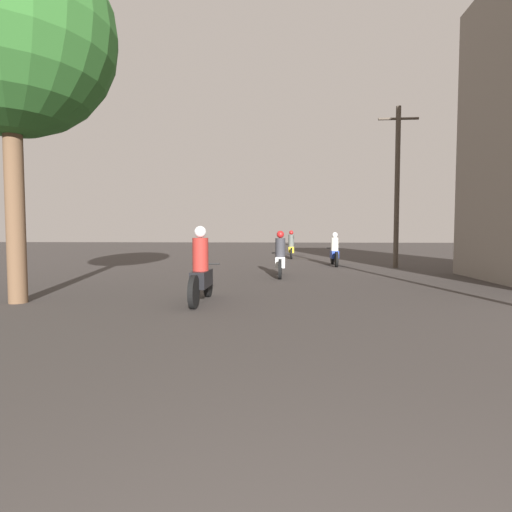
{
  "coord_description": "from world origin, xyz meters",
  "views": [
    {
      "loc": [
        -0.17,
        -0.62,
        1.43
      ],
      "look_at": [
        -1.46,
        17.34,
        0.39
      ],
      "focal_mm": 28.0,
      "sensor_mm": 36.0,
      "label": 1
    }
  ],
  "objects_px": {
    "street_tree": "(9,31)",
    "utility_pole_far": "(397,184)",
    "motorcycle_yellow": "(291,247)",
    "motorcycle_white": "(280,258)",
    "motorcycle_blue": "(334,252)",
    "motorcycle_black": "(201,272)"
  },
  "relations": [
    {
      "from": "motorcycle_yellow",
      "to": "utility_pole_far",
      "type": "relative_size",
      "value": 0.32
    },
    {
      "from": "motorcycle_yellow",
      "to": "motorcycle_black",
      "type": "bearing_deg",
      "value": -105.02
    },
    {
      "from": "motorcycle_white",
      "to": "motorcycle_yellow",
      "type": "xyz_separation_m",
      "value": [
        0.51,
        9.64,
        0.02
      ]
    },
    {
      "from": "motorcycle_yellow",
      "to": "utility_pole_far",
      "type": "bearing_deg",
      "value": -61.38
    },
    {
      "from": "motorcycle_blue",
      "to": "motorcycle_black",
      "type": "bearing_deg",
      "value": -103.35
    },
    {
      "from": "motorcycle_blue",
      "to": "motorcycle_yellow",
      "type": "distance_m",
      "value": 5.36
    },
    {
      "from": "utility_pole_far",
      "to": "street_tree",
      "type": "bearing_deg",
      "value": -137.89
    },
    {
      "from": "motorcycle_yellow",
      "to": "utility_pole_far",
      "type": "xyz_separation_m",
      "value": [
        4.2,
        -5.87,
        2.8
      ]
    },
    {
      "from": "motorcycle_white",
      "to": "utility_pole_far",
      "type": "distance_m",
      "value": 6.66
    },
    {
      "from": "motorcycle_yellow",
      "to": "street_tree",
      "type": "bearing_deg",
      "value": -118.22
    },
    {
      "from": "motorcycle_white",
      "to": "motorcycle_blue",
      "type": "bearing_deg",
      "value": 64.48
    },
    {
      "from": "motorcycle_blue",
      "to": "motorcycle_yellow",
      "type": "relative_size",
      "value": 1.01
    },
    {
      "from": "motorcycle_yellow",
      "to": "motorcycle_white",
      "type": "bearing_deg",
      "value": -99.98
    },
    {
      "from": "street_tree",
      "to": "utility_pole_far",
      "type": "bearing_deg",
      "value": 42.11
    },
    {
      "from": "motorcycle_blue",
      "to": "utility_pole_far",
      "type": "distance_m",
      "value": 3.8
    },
    {
      "from": "motorcycle_blue",
      "to": "utility_pole_far",
      "type": "xyz_separation_m",
      "value": [
        2.39,
        -0.82,
        2.84
      ]
    },
    {
      "from": "motorcycle_white",
      "to": "motorcycle_black",
      "type": "bearing_deg",
      "value": -106.24
    },
    {
      "from": "motorcycle_black",
      "to": "motorcycle_yellow",
      "type": "xyz_separation_m",
      "value": [
        2.07,
        14.61,
        0.01
      ]
    },
    {
      "from": "utility_pole_far",
      "to": "street_tree",
      "type": "height_order",
      "value": "street_tree"
    },
    {
      "from": "motorcycle_white",
      "to": "motorcycle_blue",
      "type": "relative_size",
      "value": 0.99
    },
    {
      "from": "motorcycle_blue",
      "to": "street_tree",
      "type": "height_order",
      "value": "street_tree"
    },
    {
      "from": "motorcycle_black",
      "to": "motorcycle_blue",
      "type": "xyz_separation_m",
      "value": [
        3.88,
        9.56,
        -0.03
      ]
    }
  ]
}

